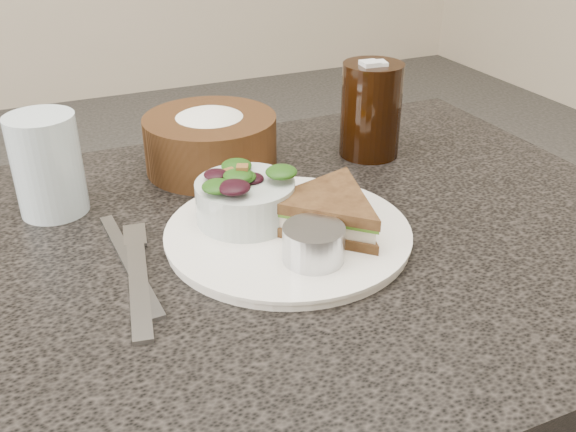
{
  "coord_description": "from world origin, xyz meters",
  "views": [
    {
      "loc": [
        -0.23,
        -0.6,
        1.13
      ],
      "look_at": [
        0.03,
        -0.01,
        0.78
      ],
      "focal_mm": 40.0,
      "sensor_mm": 36.0,
      "label": 1
    }
  ],
  "objects_px": {
    "salad_bowl": "(245,194)",
    "bread_basket": "(210,133)",
    "dinner_plate": "(288,234)",
    "dressing_ramekin": "(314,244)",
    "sandwich": "(327,212)",
    "water_glass": "(47,165)",
    "cola_glass": "(371,106)"
  },
  "relations": [
    {
      "from": "salad_bowl",
      "to": "bread_basket",
      "type": "bearing_deg",
      "value": 84.54
    },
    {
      "from": "dinner_plate",
      "to": "dressing_ramekin",
      "type": "bearing_deg",
      "value": -91.59
    },
    {
      "from": "dressing_ramekin",
      "to": "salad_bowl",
      "type": "bearing_deg",
      "value": 106.66
    },
    {
      "from": "dinner_plate",
      "to": "bread_basket",
      "type": "relative_size",
      "value": 1.51
    },
    {
      "from": "sandwich",
      "to": "salad_bowl",
      "type": "height_order",
      "value": "salad_bowl"
    },
    {
      "from": "dinner_plate",
      "to": "water_glass",
      "type": "bearing_deg",
      "value": 142.6
    },
    {
      "from": "dressing_ramekin",
      "to": "water_glass",
      "type": "bearing_deg",
      "value": 133.1
    },
    {
      "from": "dinner_plate",
      "to": "bread_basket",
      "type": "xyz_separation_m",
      "value": [
        -0.02,
        0.23,
        0.05
      ]
    },
    {
      "from": "dinner_plate",
      "to": "sandwich",
      "type": "distance_m",
      "value": 0.05
    },
    {
      "from": "dinner_plate",
      "to": "cola_glass",
      "type": "height_order",
      "value": "cola_glass"
    },
    {
      "from": "cola_glass",
      "to": "sandwich",
      "type": "bearing_deg",
      "value": -131.02
    },
    {
      "from": "sandwich",
      "to": "bread_basket",
      "type": "relative_size",
      "value": 0.88
    },
    {
      "from": "dinner_plate",
      "to": "sandwich",
      "type": "height_order",
      "value": "sandwich"
    },
    {
      "from": "sandwich",
      "to": "water_glass",
      "type": "distance_m",
      "value": 0.35
    },
    {
      "from": "dinner_plate",
      "to": "bread_basket",
      "type": "bearing_deg",
      "value": 94.54
    },
    {
      "from": "sandwich",
      "to": "salad_bowl",
      "type": "xyz_separation_m",
      "value": [
        -0.08,
        0.06,
        0.01
      ]
    },
    {
      "from": "salad_bowl",
      "to": "cola_glass",
      "type": "bearing_deg",
      "value": 29.16
    },
    {
      "from": "bread_basket",
      "to": "sandwich",
      "type": "bearing_deg",
      "value": -76.1
    },
    {
      "from": "salad_bowl",
      "to": "dressing_ramekin",
      "type": "bearing_deg",
      "value": -73.34
    },
    {
      "from": "sandwich",
      "to": "cola_glass",
      "type": "bearing_deg",
      "value": 92.8
    },
    {
      "from": "sandwich",
      "to": "water_glass",
      "type": "relative_size",
      "value": 1.3
    },
    {
      "from": "dinner_plate",
      "to": "water_glass",
      "type": "relative_size",
      "value": 2.24
    },
    {
      "from": "sandwich",
      "to": "cola_glass",
      "type": "height_order",
      "value": "cola_glass"
    },
    {
      "from": "salad_bowl",
      "to": "cola_glass",
      "type": "xyz_separation_m",
      "value": [
        0.25,
        0.14,
        0.03
      ]
    },
    {
      "from": "cola_glass",
      "to": "water_glass",
      "type": "bearing_deg",
      "value": 179.84
    },
    {
      "from": "bread_basket",
      "to": "dinner_plate",
      "type": "bearing_deg",
      "value": -85.46
    },
    {
      "from": "bread_basket",
      "to": "cola_glass",
      "type": "distance_m",
      "value": 0.24
    },
    {
      "from": "cola_glass",
      "to": "water_glass",
      "type": "height_order",
      "value": "cola_glass"
    },
    {
      "from": "bread_basket",
      "to": "water_glass",
      "type": "bearing_deg",
      "value": -168.53
    },
    {
      "from": "water_glass",
      "to": "cola_glass",
      "type": "bearing_deg",
      "value": -0.16
    },
    {
      "from": "dinner_plate",
      "to": "dressing_ramekin",
      "type": "distance_m",
      "value": 0.08
    },
    {
      "from": "cola_glass",
      "to": "salad_bowl",
      "type": "bearing_deg",
      "value": -150.84
    }
  ]
}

